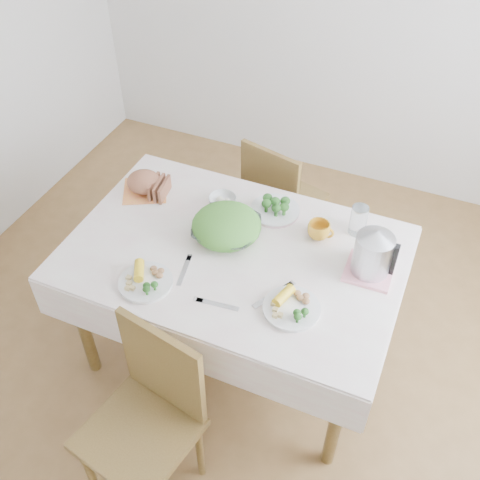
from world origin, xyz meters
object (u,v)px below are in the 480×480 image
at_px(electric_kettle, 373,252).
at_px(chair_far, 285,194).
at_px(dinner_plate_left, 146,282).
at_px(dining_table, 235,306).
at_px(chair_near, 138,431).
at_px(salad_bowl, 227,230).
at_px(dinner_plate_right, 291,308).
at_px(yellow_mug, 319,230).

bearing_deg(electric_kettle, chair_far, 136.27).
height_order(chair_far, dinner_plate_left, chair_far).
bearing_deg(chair_far, dining_table, 106.68).
height_order(chair_near, dinner_plate_left, chair_near).
bearing_deg(salad_bowl, chair_far, 87.20).
height_order(dining_table, chair_far, chair_far).
relative_size(salad_bowl, dinner_plate_right, 1.27).
xyz_separation_m(salad_bowl, yellow_mug, (0.39, 0.16, 0.00)).
bearing_deg(dinner_plate_right, dining_table, 147.69).
height_order(chair_far, electric_kettle, electric_kettle).
bearing_deg(electric_kettle, yellow_mug, 160.18).
relative_size(dining_table, yellow_mug, 13.29).
xyz_separation_m(salad_bowl, electric_kettle, (0.66, 0.04, 0.08)).
bearing_deg(electric_kettle, dinner_plate_right, -120.32).
distance_m(salad_bowl, yellow_mug, 0.42).
xyz_separation_m(yellow_mug, electric_kettle, (0.27, -0.13, 0.08)).
xyz_separation_m(chair_far, yellow_mug, (0.35, -0.59, 0.34)).
bearing_deg(chair_far, dinner_plate_right, 124.51).
height_order(dining_table, electric_kettle, electric_kettle).
distance_m(chair_far, dinner_plate_left, 1.22).
distance_m(chair_near, dinner_plate_left, 0.60).
bearing_deg(dinner_plate_left, chair_near, -67.29).
distance_m(chair_near, yellow_mug, 1.16).
relative_size(dining_table, chair_far, 1.62).
height_order(dining_table, chair_near, chair_near).
relative_size(dinner_plate_right, electric_kettle, 1.04).
relative_size(dinner_plate_left, yellow_mug, 2.21).
distance_m(chair_far, yellow_mug, 0.77).
bearing_deg(yellow_mug, salad_bowl, -157.59).
distance_m(chair_near, salad_bowl, 0.94).
distance_m(dinner_plate_left, dinner_plate_right, 0.63).
height_order(dinner_plate_right, yellow_mug, yellow_mug).
distance_m(chair_far, dinner_plate_right, 1.16).
xyz_separation_m(dinner_plate_left, electric_kettle, (0.86, 0.44, 0.11)).
relative_size(dining_table, dinner_plate_right, 5.89).
bearing_deg(dinner_plate_left, dining_table, 51.38).
distance_m(dining_table, salad_bowl, 0.44).
distance_m(dinner_plate_right, yellow_mug, 0.46).
xyz_separation_m(dining_table, electric_kettle, (0.59, 0.11, 0.51)).
relative_size(chair_far, electric_kettle, 3.76).
distance_m(chair_far, electric_kettle, 1.04).
relative_size(chair_near, yellow_mug, 8.63).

